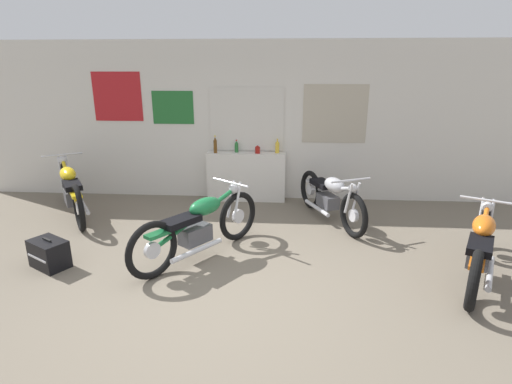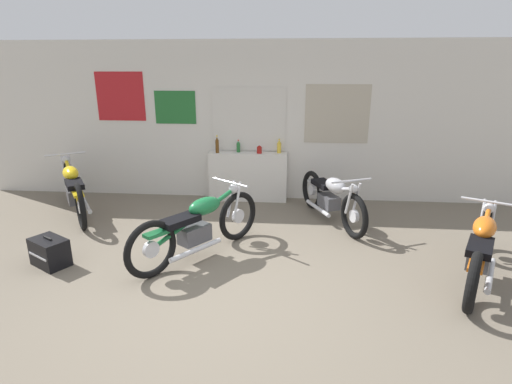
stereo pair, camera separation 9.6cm
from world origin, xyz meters
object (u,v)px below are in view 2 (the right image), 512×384
object	(u,v)px
bottle_left_center	(238,147)
motorcycle_silver	(331,197)
hard_case_black	(50,252)
bottle_leftmost	(217,145)
bottle_center	(259,149)
motorcycle_yellow	(74,189)
motorcycle_orange	(481,248)
motorcycle_green	(199,225)
bottle_right_center	(279,147)

from	to	relation	value
bottle_left_center	motorcycle_silver	distance (m)	1.97
motorcycle_silver	hard_case_black	xyz separation A→B (m)	(-3.58, -1.78, -0.23)
bottle_leftmost	bottle_center	bearing A→B (deg)	1.42
bottle_left_center	motorcycle_yellow	bearing A→B (deg)	-157.96
bottle_leftmost	motorcycle_yellow	bearing A→B (deg)	-156.69
bottle_center	motorcycle_yellow	xyz separation A→B (m)	(-2.98, -0.98, -0.51)
bottle_center	motorcycle_orange	bearing A→B (deg)	-43.80
motorcycle_yellow	hard_case_black	bearing A→B (deg)	-70.85
motorcycle_yellow	bottle_leftmost	bearing A→B (deg)	23.31
motorcycle_green	motorcycle_yellow	world-z (taller)	motorcycle_yellow
bottle_leftmost	bottle_left_center	world-z (taller)	bottle_leftmost
motorcycle_yellow	bottle_left_center	bearing A→B (deg)	22.04
motorcycle_green	bottle_center	bearing A→B (deg)	75.78
bottle_leftmost	bottle_right_center	size ratio (longest dim) A/B	1.24
motorcycle_orange	motorcycle_yellow	bearing A→B (deg)	163.97
bottle_right_center	bottle_left_center	bearing A→B (deg)	179.13
bottle_leftmost	motorcycle_silver	bearing A→B (deg)	-25.11
motorcycle_yellow	motorcycle_silver	size ratio (longest dim) A/B	1.01
bottle_leftmost	motorcycle_yellow	world-z (taller)	bottle_leftmost
bottle_left_center	hard_case_black	distance (m)	3.52
bottle_center	motorcycle_orange	distance (m)	3.82
bottle_leftmost	bottle_center	size ratio (longest dim) A/B	1.96
bottle_right_center	motorcycle_silver	bearing A→B (deg)	-49.32
bottle_right_center	motorcycle_yellow	world-z (taller)	bottle_right_center
bottle_right_center	hard_case_black	xyz separation A→B (m)	(-2.72, -2.78, -0.82)
bottle_right_center	hard_case_black	world-z (taller)	bottle_right_center
bottle_left_center	bottle_right_center	size ratio (longest dim) A/B	0.88
hard_case_black	bottle_leftmost	bearing A→B (deg)	59.02
motorcycle_yellow	motorcycle_orange	bearing A→B (deg)	-16.03
bottle_center	motorcycle_silver	bearing A→B (deg)	-37.85
hard_case_black	bottle_center	bearing A→B (deg)	48.88
motorcycle_silver	bottle_left_center	bearing A→B (deg)	147.60
motorcycle_silver	motorcycle_orange	bearing A→B (deg)	-47.79
bottle_left_center	motorcycle_silver	bearing A→B (deg)	-32.40
motorcycle_orange	hard_case_black	bearing A→B (deg)	-178.87
bottle_leftmost	hard_case_black	xyz separation A→B (m)	(-1.62, -2.70, -0.85)
bottle_leftmost	bottle_center	xyz separation A→B (m)	(0.75, 0.02, -0.07)
bottle_left_center	bottle_center	size ratio (longest dim) A/B	1.39
hard_case_black	motorcycle_green	bearing A→B (deg)	12.57
motorcycle_silver	bottle_right_center	bearing A→B (deg)	130.68
motorcycle_yellow	motorcycle_orange	world-z (taller)	motorcycle_yellow
bottle_leftmost	motorcycle_orange	xyz separation A→B (m)	(3.48, -2.60, -0.63)
motorcycle_orange	motorcycle_silver	distance (m)	2.27
bottle_center	motorcycle_yellow	world-z (taller)	bottle_center
bottle_leftmost	motorcycle_green	xyz separation A→B (m)	(0.16, -2.30, -0.59)
motorcycle_orange	hard_case_black	distance (m)	5.11
motorcycle_silver	motorcycle_yellow	bearing A→B (deg)	-179.41
motorcycle_orange	hard_case_black	xyz separation A→B (m)	(-5.10, -0.10, -0.22)
bottle_leftmost	bottle_center	distance (m)	0.76
bottle_left_center	bottle_center	distance (m)	0.39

